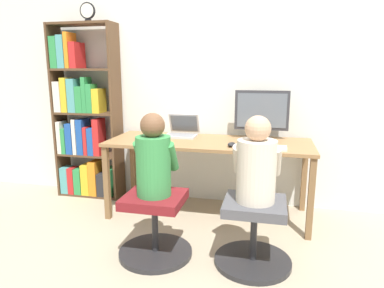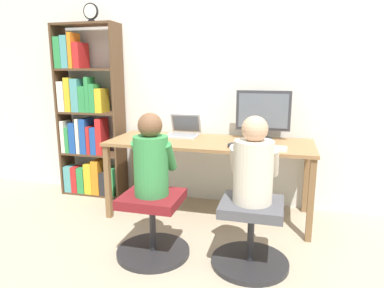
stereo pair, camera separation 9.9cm
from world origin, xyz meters
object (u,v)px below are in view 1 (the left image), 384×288
at_px(desktop_monitor, 262,114).
at_px(person_at_laptop, 154,159).
at_px(bookshelf, 83,124).
at_px(desk_clock, 88,11).
at_px(office_chair_right, 155,225).
at_px(keyboard, 262,147).
at_px(office_chair_left, 254,233).
at_px(laptop, 182,132).
at_px(person_at_monitor, 256,165).

bearing_deg(desktop_monitor, person_at_laptop, -124.86).
height_order(bookshelf, desk_clock, desk_clock).
distance_m(bookshelf, desk_clock, 1.15).
bearing_deg(person_at_laptop, office_chair_right, -90.00).
bearing_deg(keyboard, desk_clock, 167.51).
bearing_deg(desktop_monitor, keyboard, -86.25).
bearing_deg(office_chair_left, person_at_laptop, -177.01).
distance_m(desktop_monitor, desk_clock, 2.00).
distance_m(laptop, office_chair_left, 1.36).
distance_m(laptop, bookshelf, 1.12).
bearing_deg(desk_clock, person_at_laptop, -44.70).
bearing_deg(office_chair_right, keyboard, 39.38).
relative_size(person_at_monitor, person_at_laptop, 1.00).
bearing_deg(person_at_laptop, desk_clock, 135.30).
xyz_separation_m(office_chair_left, person_at_monitor, (-0.00, 0.00, 0.51)).
relative_size(desktop_monitor, person_at_laptop, 0.84).
distance_m(office_chair_right, bookshelf, 1.68).
relative_size(keyboard, office_chair_left, 0.73).
relative_size(desktop_monitor, bookshelf, 0.27).
height_order(office_chair_right, person_at_monitor, person_at_monitor).
bearing_deg(laptop, desk_clock, -179.55).
bearing_deg(keyboard, desktop_monitor, 93.75).
bearing_deg(laptop, bookshelf, 177.93).
height_order(person_at_laptop, desk_clock, desk_clock).
bearing_deg(laptop, desktop_monitor, 2.02).
bearing_deg(person_at_laptop, laptop, 93.13).
bearing_deg(bookshelf, desktop_monitor, -0.39).
relative_size(office_chair_left, bookshelf, 0.30).
relative_size(laptop, keyboard, 0.77).
relative_size(office_chair_right, person_at_monitor, 0.92).
xyz_separation_m(laptop, person_at_laptop, (0.06, -1.01, -0.03)).
relative_size(laptop, office_chair_right, 0.56).
height_order(keyboard, person_at_monitor, person_at_monitor).
xyz_separation_m(laptop, desk_clock, (-0.96, -0.01, 1.18)).
distance_m(desktop_monitor, office_chair_right, 1.47).
xyz_separation_m(office_chair_right, bookshelf, (-1.17, 1.06, 0.57)).
distance_m(person_at_monitor, person_at_laptop, 0.73).
relative_size(person_at_laptop, desk_clock, 3.36).
bearing_deg(person_at_monitor, desk_clock, 151.15).
bearing_deg(person_at_monitor, office_chair_right, -176.34).
height_order(desktop_monitor, desk_clock, desk_clock).
xyz_separation_m(keyboard, office_chair_left, (-0.02, -0.57, -0.50)).
relative_size(keyboard, desk_clock, 2.25).
height_order(laptop, office_chair_left, laptop).
xyz_separation_m(laptop, office_chair_left, (0.79, -0.97, -0.54)).
xyz_separation_m(laptop, person_at_monitor, (0.79, -0.97, -0.03)).
distance_m(laptop, office_chair_right, 1.15).
bearing_deg(desktop_monitor, person_at_monitor, -89.62).
relative_size(keyboard, person_at_laptop, 0.67).
bearing_deg(desk_clock, office_chair_right, -44.82).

